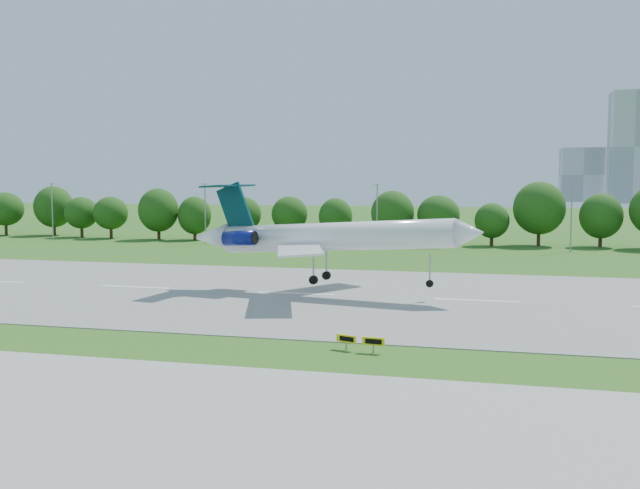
{
  "coord_description": "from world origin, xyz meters",
  "views": [
    {
      "loc": [
        1.71,
        -51.81,
        12.87
      ],
      "look_at": [
        -15.44,
        18.0,
        6.37
      ],
      "focal_mm": 40.0,
      "sensor_mm": 36.0,
      "label": 1
    }
  ],
  "objects_px": {
    "taxi_sign_left": "(373,342)",
    "service_vehicle_b": "(399,245)",
    "airliner": "(321,236)",
    "service_vehicle_a": "(324,246)"
  },
  "relations": [
    {
      "from": "taxi_sign_left",
      "to": "service_vehicle_b",
      "type": "distance_m",
      "value": 82.7
    },
    {
      "from": "airliner",
      "to": "service_vehicle_b",
      "type": "bearing_deg",
      "value": 96.57
    },
    {
      "from": "service_vehicle_a",
      "to": "service_vehicle_b",
      "type": "relative_size",
      "value": 1.08
    },
    {
      "from": "service_vehicle_a",
      "to": "airliner",
      "type": "bearing_deg",
      "value": 179.08
    },
    {
      "from": "service_vehicle_b",
      "to": "airliner",
      "type": "bearing_deg",
      "value": 165.12
    },
    {
      "from": "service_vehicle_a",
      "to": "service_vehicle_b",
      "type": "height_order",
      "value": "service_vehicle_a"
    },
    {
      "from": "taxi_sign_left",
      "to": "service_vehicle_b",
      "type": "xyz_separation_m",
      "value": [
        -8.89,
        82.22,
        -0.3
      ]
    },
    {
      "from": "airliner",
      "to": "service_vehicle_a",
      "type": "height_order",
      "value": "airliner"
    },
    {
      "from": "taxi_sign_left",
      "to": "service_vehicle_b",
      "type": "relative_size",
      "value": 0.5
    },
    {
      "from": "taxi_sign_left",
      "to": "service_vehicle_a",
      "type": "distance_m",
      "value": 81.01
    }
  ]
}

